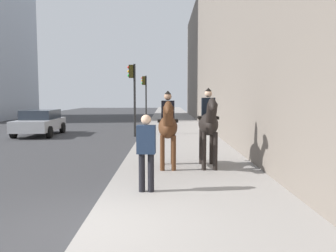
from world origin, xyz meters
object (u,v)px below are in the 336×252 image
object	(u,v)px
mounted_horse_near	(168,126)
traffic_light_far_curb	(145,91)
pedestrian_greeting	(146,148)
car_near_lane	(40,122)
mounted_horse_far	(209,123)
traffic_light_near_curb	(133,88)

from	to	relation	value
mounted_horse_near	traffic_light_far_curb	distance (m)	18.20
pedestrian_greeting	car_near_lane	bearing A→B (deg)	32.74
mounted_horse_far	pedestrian_greeting	distance (m)	3.10
car_near_lane	pedestrian_greeting	bearing A→B (deg)	27.28
traffic_light_far_curb	traffic_light_near_curb	bearing A→B (deg)	179.41
mounted_horse_near	traffic_light_far_curb	world-z (taller)	traffic_light_far_curb
mounted_horse_near	mounted_horse_far	size ratio (longest dim) A/B	0.96
mounted_horse_near	mounted_horse_far	xyz separation A→B (m)	(0.04, -1.19, 0.08)
pedestrian_greeting	traffic_light_near_curb	distance (m)	11.54
car_near_lane	traffic_light_far_curb	bearing A→B (deg)	145.80
pedestrian_greeting	traffic_light_near_curb	size ratio (longest dim) A/B	0.43
car_near_lane	traffic_light_near_curb	size ratio (longest dim) A/B	1.07
traffic_light_far_curb	mounted_horse_near	bearing A→B (deg)	-174.50
car_near_lane	traffic_light_near_curb	distance (m)	5.71
pedestrian_greeting	car_near_lane	distance (m)	13.77
mounted_horse_near	car_near_lane	distance (m)	11.92
car_near_lane	traffic_light_near_curb	world-z (taller)	traffic_light_near_curb
car_near_lane	mounted_horse_far	bearing A→B (deg)	39.72
traffic_light_near_curb	mounted_horse_near	bearing A→B (deg)	-168.23
mounted_horse_near	traffic_light_near_curb	size ratio (longest dim) A/B	0.57
mounted_horse_far	traffic_light_far_curb	bearing A→B (deg)	-169.92
car_near_lane	traffic_light_far_curb	size ratio (longest dim) A/B	1.10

